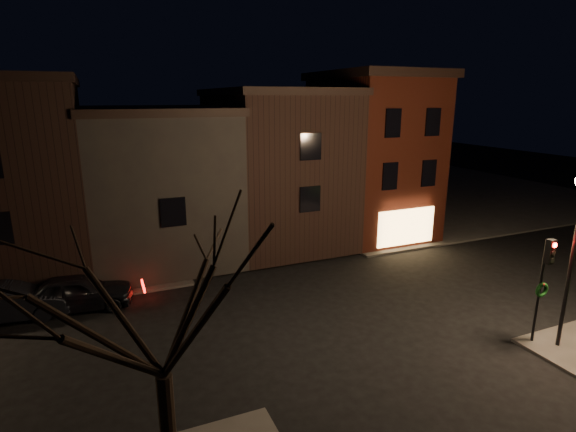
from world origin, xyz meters
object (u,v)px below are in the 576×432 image
object	(u,v)px
bare_tree_left	(156,281)
parked_car_b	(8,303)
traffic_signal	(545,275)
parked_car_a	(78,292)

from	to	relation	value
bare_tree_left	parked_car_b	distance (m)	13.31
traffic_signal	parked_car_b	world-z (taller)	traffic_signal
bare_tree_left	parked_car_a	xyz separation A→B (m)	(-2.20, 11.50, -4.65)
parked_car_a	parked_car_b	size ratio (longest dim) A/B	0.98
parked_car_a	bare_tree_left	bearing A→B (deg)	-162.05
traffic_signal	bare_tree_left	distance (m)	13.93
traffic_signal	parked_car_a	bearing A→B (deg)	147.64
traffic_signal	bare_tree_left	size ratio (longest dim) A/B	0.54
parked_car_a	traffic_signal	bearing A→B (deg)	-115.21
traffic_signal	parked_car_b	size ratio (longest dim) A/B	0.87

